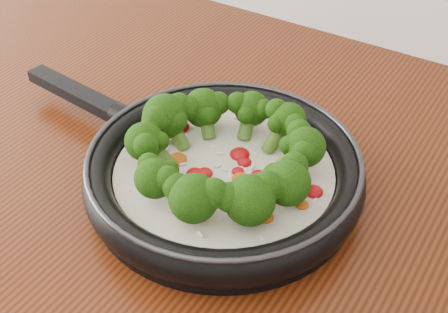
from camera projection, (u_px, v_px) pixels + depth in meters
The scene contains 1 object.
skillet at pixel (222, 168), 0.65m from camera, with size 0.49×0.34×0.09m.
Camera 1 is at (0.30, 0.66, 1.35)m, focal length 47.81 mm.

